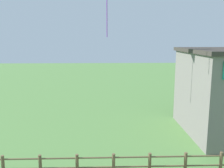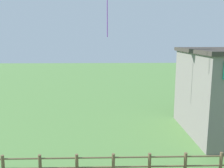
% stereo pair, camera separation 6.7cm
% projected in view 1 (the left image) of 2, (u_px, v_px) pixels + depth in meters
% --- Properties ---
extents(wooden_fence, '(16.10, 0.14, 1.13)m').
position_uv_depth(wooden_fence, '(114.00, 164.00, 10.94)').
color(wooden_fence, brown).
rests_on(wooden_fence, ground_plane).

